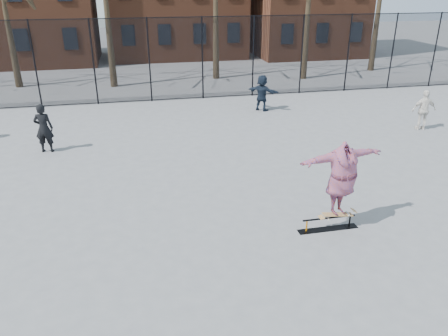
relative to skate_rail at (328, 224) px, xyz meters
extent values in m
plane|color=slate|center=(-2.06, 0.17, -0.13)|extent=(100.00, 100.00, 0.00)
cube|color=black|center=(0.00, 0.00, -0.13)|extent=(1.52, 0.23, 0.01)
cylinder|color=orange|center=(-0.56, 0.00, 0.03)|extent=(0.04, 0.04, 0.31)
cylinder|color=black|center=(0.56, 0.00, 0.03)|extent=(0.04, 0.04, 0.31)
cylinder|color=black|center=(0.00, 0.00, 0.18)|extent=(1.34, 0.04, 0.04)
imported|color=navy|center=(0.22, 0.00, 1.22)|extent=(2.33, 1.04, 1.83)
imported|color=black|center=(-7.52, 6.97, 0.73)|extent=(0.67, 0.49, 1.73)
imported|color=silver|center=(6.96, 6.39, 0.67)|extent=(1.00, 0.55, 1.61)
imported|color=#182231|center=(1.42, 10.42, 0.69)|extent=(1.44, 1.40, 1.65)
cylinder|color=black|center=(-8.66, 13.17, 1.87)|extent=(0.07, 0.07, 4.00)
cylinder|color=black|center=(-6.06, 13.17, 1.87)|extent=(0.07, 0.07, 4.00)
cylinder|color=black|center=(-3.46, 13.17, 1.87)|extent=(0.07, 0.07, 4.00)
cylinder|color=black|center=(-0.86, 13.17, 1.87)|extent=(0.07, 0.07, 4.00)
cylinder|color=black|center=(1.74, 13.17, 1.87)|extent=(0.07, 0.07, 4.00)
cylinder|color=black|center=(4.34, 13.17, 1.87)|extent=(0.07, 0.07, 4.00)
cylinder|color=black|center=(6.94, 13.17, 1.87)|extent=(0.07, 0.07, 4.00)
cylinder|color=black|center=(9.54, 13.17, 1.87)|extent=(0.07, 0.07, 4.00)
cylinder|color=black|center=(12.14, 13.17, 1.87)|extent=(0.07, 0.07, 4.00)
cube|color=black|center=(-2.06, 13.17, 1.87)|extent=(34.00, 0.01, 4.00)
cylinder|color=black|center=(-2.06, 13.17, 3.83)|extent=(34.00, 0.04, 0.04)
cone|color=black|center=(-10.56, 17.97, 2.18)|extent=(0.40, 0.40, 4.62)
cone|color=black|center=(-5.06, 16.67, 2.18)|extent=(0.40, 0.40, 4.62)
cone|color=black|center=(0.44, 17.97, 2.18)|extent=(0.40, 0.40, 4.62)
cone|color=black|center=(5.94, 16.67, 2.18)|extent=(0.40, 0.40, 4.62)
cone|color=black|center=(11.44, 17.97, 2.18)|extent=(0.40, 0.40, 4.62)
camera|label=1|loc=(-4.43, -8.47, 5.52)|focal=35.00mm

